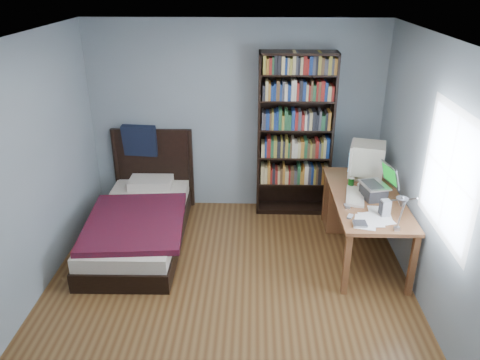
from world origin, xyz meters
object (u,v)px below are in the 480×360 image
at_px(desk, 356,202).
at_px(soda_can, 351,183).
at_px(bookshelf, 295,136).
at_px(speaker, 385,208).
at_px(bed, 140,220).
at_px(laptop, 375,189).
at_px(desk_lamp, 402,205).
at_px(crt_monitor, 366,159).
at_px(keyboard, 355,196).

height_order(desk, soda_can, soda_can).
xyz_separation_m(desk, bookshelf, (-0.73, 0.58, 0.65)).
distance_m(desk, speaker, 0.99).
bearing_deg(desk, bookshelf, 141.57).
bearing_deg(soda_can, bed, 179.45).
relative_size(laptop, bookshelf, 0.19).
bearing_deg(desk_lamp, speaker, 84.61).
distance_m(crt_monitor, keyboard, 0.60).
bearing_deg(crt_monitor, soda_can, -128.00).
height_order(desk, bookshelf, bookshelf).
bearing_deg(soda_can, speaker, -71.47).
bearing_deg(bed, bookshelf, 23.09).
relative_size(crt_monitor, bookshelf, 0.23).
distance_m(bookshelf, bed, 2.21).
height_order(soda_can, bookshelf, bookshelf).
relative_size(soda_can, bookshelf, 0.06).
distance_m(desk_lamp, bookshelf, 2.24).
bearing_deg(keyboard, bed, -174.88).
bearing_deg(desk_lamp, laptop, 87.17).
xyz_separation_m(desk, laptop, (0.07, -0.50, 0.42)).
xyz_separation_m(desk_lamp, keyboard, (-0.16, 1.02, -0.42)).
bearing_deg(speaker, laptop, 81.47).
relative_size(speaker, bed, 0.08).
bearing_deg(bookshelf, bed, -156.91).
distance_m(desk, desk_lamp, 1.69).
bearing_deg(soda_can, laptop, -50.37).
height_order(bookshelf, bed, bookshelf).
bearing_deg(desk_lamp, crt_monitor, 88.44).
relative_size(desk_lamp, keyboard, 1.11).
bearing_deg(desk, bed, -175.16).
bearing_deg(speaker, bed, 156.18).
bearing_deg(bed, speaker, -14.19).
distance_m(desk, keyboard, 0.62).
bearing_deg(speaker, desk, 85.28).
height_order(laptop, soda_can, laptop).
relative_size(desk_lamp, soda_can, 4.47).
height_order(laptop, speaker, laptop).
height_order(desk, bed, bed).
bearing_deg(speaker, desk_lamp, -105.02).
bearing_deg(desk_lamp, bookshelf, 109.75).
bearing_deg(crt_monitor, keyboard, -111.38).
bearing_deg(bookshelf, desk, -38.43).
distance_m(soda_can, bookshelf, 1.06).
distance_m(laptop, bed, 2.77).
xyz_separation_m(crt_monitor, bed, (-2.69, -0.24, -0.73)).
xyz_separation_m(laptop, soda_can, (-0.21, 0.26, -0.05)).
xyz_separation_m(desk, keyboard, (-0.14, -0.50, 0.33)).
bearing_deg(bookshelf, speaker, -61.37).
height_order(desk_lamp, keyboard, desk_lamp).
distance_m(laptop, desk_lamp, 1.07).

